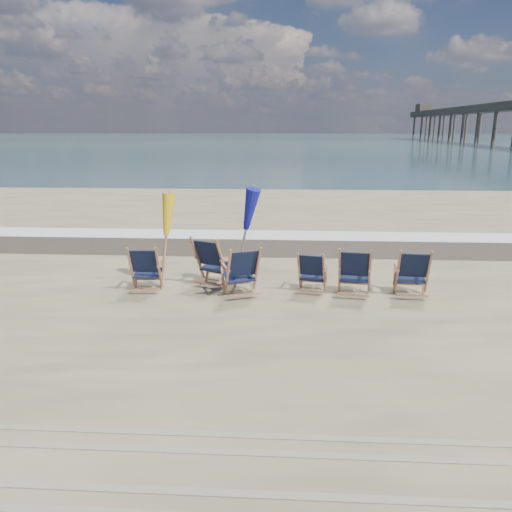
{
  "coord_description": "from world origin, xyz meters",
  "views": [
    {
      "loc": [
        0.55,
        -6.99,
        3.29
      ],
      "look_at": [
        0.0,
        2.2,
        0.9
      ],
      "focal_mm": 35.0,
      "sensor_mm": 36.0,
      "label": 1
    }
  ],
  "objects_px": {
    "beach_chair_2": "(257,271)",
    "beach_chair_5": "(428,274)",
    "beach_chair_3": "(324,273)",
    "beach_chair_4": "(370,273)",
    "umbrella_yellow": "(164,219)",
    "umbrella_blue": "(243,212)",
    "beach_chair_1": "(222,263)",
    "beach_chair_0": "(159,269)"
  },
  "relations": [
    {
      "from": "beach_chair_1",
      "to": "beach_chair_2",
      "type": "relative_size",
      "value": 1.04
    },
    {
      "from": "beach_chair_0",
      "to": "beach_chair_2",
      "type": "relative_size",
      "value": 0.94
    },
    {
      "from": "beach_chair_3",
      "to": "umbrella_blue",
      "type": "bearing_deg",
      "value": 1.4
    },
    {
      "from": "beach_chair_4",
      "to": "umbrella_yellow",
      "type": "height_order",
      "value": "umbrella_yellow"
    },
    {
      "from": "beach_chair_3",
      "to": "beach_chair_5",
      "type": "distance_m",
      "value": 2.01
    },
    {
      "from": "umbrella_yellow",
      "to": "beach_chair_3",
      "type": "bearing_deg",
      "value": -5.89
    },
    {
      "from": "beach_chair_2",
      "to": "beach_chair_3",
      "type": "height_order",
      "value": "beach_chair_2"
    },
    {
      "from": "beach_chair_1",
      "to": "beach_chair_2",
      "type": "distance_m",
      "value": 0.86
    },
    {
      "from": "beach_chair_3",
      "to": "umbrella_yellow",
      "type": "relative_size",
      "value": 0.46
    },
    {
      "from": "beach_chair_2",
      "to": "beach_chair_5",
      "type": "height_order",
      "value": "beach_chair_2"
    },
    {
      "from": "beach_chair_1",
      "to": "beach_chair_2",
      "type": "xyz_separation_m",
      "value": [
        0.75,
        -0.44,
        -0.02
      ]
    },
    {
      "from": "beach_chair_1",
      "to": "beach_chair_4",
      "type": "bearing_deg",
      "value": -165.2
    },
    {
      "from": "beach_chair_2",
      "to": "beach_chair_4",
      "type": "distance_m",
      "value": 2.2
    },
    {
      "from": "beach_chair_4",
      "to": "beach_chair_3",
      "type": "bearing_deg",
      "value": -3.81
    },
    {
      "from": "beach_chair_4",
      "to": "umbrella_blue",
      "type": "distance_m",
      "value": 2.79
    },
    {
      "from": "beach_chair_2",
      "to": "umbrella_blue",
      "type": "distance_m",
      "value": 1.24
    },
    {
      "from": "umbrella_yellow",
      "to": "umbrella_blue",
      "type": "bearing_deg",
      "value": -0.92
    },
    {
      "from": "beach_chair_0",
      "to": "umbrella_yellow",
      "type": "xyz_separation_m",
      "value": [
        0.05,
        0.41,
        0.95
      ]
    },
    {
      "from": "beach_chair_1",
      "to": "umbrella_blue",
      "type": "height_order",
      "value": "umbrella_blue"
    },
    {
      "from": "beach_chair_5",
      "to": "umbrella_blue",
      "type": "distance_m",
      "value": 3.84
    },
    {
      "from": "umbrella_yellow",
      "to": "umbrella_blue",
      "type": "distance_m",
      "value": 1.64
    },
    {
      "from": "beach_chair_3",
      "to": "beach_chair_5",
      "type": "relative_size",
      "value": 0.88
    },
    {
      "from": "beach_chair_0",
      "to": "beach_chair_5",
      "type": "xyz_separation_m",
      "value": [
        5.34,
        -0.09,
        0.01
      ]
    },
    {
      "from": "umbrella_yellow",
      "to": "umbrella_blue",
      "type": "relative_size",
      "value": 0.91
    },
    {
      "from": "beach_chair_2",
      "to": "beach_chair_4",
      "type": "xyz_separation_m",
      "value": [
        2.2,
        -0.01,
        -0.01
      ]
    },
    {
      "from": "beach_chair_1",
      "to": "beach_chair_2",
      "type": "height_order",
      "value": "beach_chair_1"
    },
    {
      "from": "beach_chair_5",
      "to": "beach_chair_4",
      "type": "bearing_deg",
      "value": 7.77
    },
    {
      "from": "beach_chair_0",
      "to": "beach_chair_5",
      "type": "relative_size",
      "value": 0.98
    },
    {
      "from": "beach_chair_1",
      "to": "beach_chair_4",
      "type": "height_order",
      "value": "beach_chair_1"
    },
    {
      "from": "beach_chair_0",
      "to": "umbrella_blue",
      "type": "distance_m",
      "value": 2.06
    },
    {
      "from": "umbrella_yellow",
      "to": "umbrella_blue",
      "type": "xyz_separation_m",
      "value": [
        1.63,
        -0.03,
        0.18
      ]
    },
    {
      "from": "beach_chair_4",
      "to": "umbrella_yellow",
      "type": "xyz_separation_m",
      "value": [
        -4.15,
        0.53,
        0.93
      ]
    },
    {
      "from": "beach_chair_1",
      "to": "beach_chair_2",
      "type": "bearing_deg",
      "value": 173.03
    },
    {
      "from": "beach_chair_0",
      "to": "beach_chair_4",
      "type": "distance_m",
      "value": 4.21
    },
    {
      "from": "beach_chair_3",
      "to": "umbrella_blue",
      "type": "distance_m",
      "value": 2.04
    },
    {
      "from": "beach_chair_2",
      "to": "umbrella_yellow",
      "type": "distance_m",
      "value": 2.22
    },
    {
      "from": "beach_chair_0",
      "to": "beach_chair_3",
      "type": "bearing_deg",
      "value": 177.84
    },
    {
      "from": "beach_chair_3",
      "to": "umbrella_yellow",
      "type": "xyz_separation_m",
      "value": [
        -3.28,
        0.34,
        1.0
      ]
    },
    {
      "from": "beach_chair_3",
      "to": "beach_chair_5",
      "type": "bearing_deg",
      "value": -172.22
    },
    {
      "from": "beach_chair_1",
      "to": "umbrella_blue",
      "type": "distance_m",
      "value": 1.16
    },
    {
      "from": "beach_chair_1",
      "to": "beach_chair_3",
      "type": "relative_size",
      "value": 1.22
    },
    {
      "from": "umbrella_blue",
      "to": "beach_chair_5",
      "type": "bearing_deg",
      "value": -7.26
    }
  ]
}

